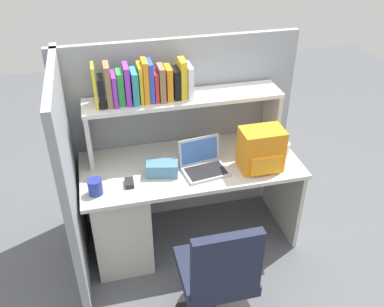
# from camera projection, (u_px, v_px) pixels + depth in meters

# --- Properties ---
(ground_plane) EXTENTS (8.00, 8.00, 0.00)m
(ground_plane) POSITION_uv_depth(u_px,v_px,m) (191.00, 236.00, 3.49)
(ground_plane) COLOR #595B60
(desk) EXTENTS (1.60, 0.70, 0.73)m
(desk) POSITION_uv_depth(u_px,v_px,m) (141.00, 206.00, 3.19)
(desk) COLOR beige
(desk) RESTS_ON ground_plane
(cubicle_partition_rear) EXTENTS (1.84, 0.05, 1.55)m
(cubicle_partition_rear) POSITION_uv_depth(u_px,v_px,m) (179.00, 133.00, 3.38)
(cubicle_partition_rear) COLOR gray
(cubicle_partition_rear) RESTS_ON ground_plane
(cubicle_partition_left) EXTENTS (0.05, 1.06, 1.55)m
(cubicle_partition_left) POSITION_uv_depth(u_px,v_px,m) (71.00, 179.00, 2.86)
(cubicle_partition_left) COLOR gray
(cubicle_partition_left) RESTS_ON ground_plane
(overhead_hutch) EXTENTS (1.44, 0.28, 0.45)m
(overhead_hutch) POSITION_uv_depth(u_px,v_px,m) (184.00, 109.00, 3.06)
(overhead_hutch) COLOR beige
(overhead_hutch) RESTS_ON desk
(reference_books_on_shelf) EXTENTS (0.68, 0.18, 0.30)m
(reference_books_on_shelf) POSITION_uv_depth(u_px,v_px,m) (144.00, 84.00, 2.88)
(reference_books_on_shelf) COLOR yellow
(reference_books_on_shelf) RESTS_ON overhead_hutch
(laptop) EXTENTS (0.34, 0.29, 0.22)m
(laptop) POSITION_uv_depth(u_px,v_px,m) (203.00, 164.00, 3.00)
(laptop) COLOR #B7BABF
(laptop) RESTS_ON desk
(backpack) EXTENTS (0.30, 0.23, 0.31)m
(backpack) POSITION_uv_depth(u_px,v_px,m) (261.00, 150.00, 2.97)
(backpack) COLOR orange
(backpack) RESTS_ON desk
(computer_mouse) EXTENTS (0.06, 0.11, 0.03)m
(computer_mouse) POSITION_uv_depth(u_px,v_px,m) (129.00, 183.00, 2.87)
(computer_mouse) COLOR #262628
(computer_mouse) RESTS_ON desk
(paper_cup) EXTENTS (0.08, 0.08, 0.10)m
(paper_cup) POSITION_uv_depth(u_px,v_px,m) (285.00, 149.00, 3.17)
(paper_cup) COLOR white
(paper_cup) RESTS_ON desk
(tissue_box) EXTENTS (0.24, 0.16, 0.10)m
(tissue_box) POSITION_uv_depth(u_px,v_px,m) (162.00, 168.00, 2.95)
(tissue_box) COLOR teal
(tissue_box) RESTS_ON desk
(snack_canister) EXTENTS (0.10, 0.10, 0.11)m
(snack_canister) POSITION_uv_depth(u_px,v_px,m) (95.00, 187.00, 2.77)
(snack_canister) COLOR navy
(snack_canister) RESTS_ON desk
(office_chair) EXTENTS (0.52, 0.52, 0.93)m
(office_chair) POSITION_uv_depth(u_px,v_px,m) (217.00, 284.00, 2.59)
(office_chair) COLOR black
(office_chair) RESTS_ON ground_plane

